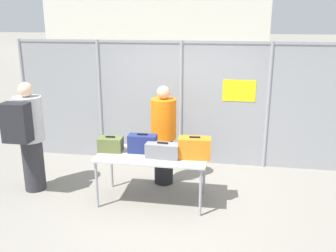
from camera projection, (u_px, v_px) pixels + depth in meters
name	position (u px, v px, depth m)	size (l,w,h in m)	color
ground_plane	(163.00, 207.00, 5.68)	(120.00, 120.00, 0.00)	gray
fence_section	(181.00, 101.00, 7.14)	(6.54, 0.07, 2.36)	gray
inspection_table	(152.00, 158.00, 5.69)	(1.67, 0.83, 0.76)	#B2B2AD
suitcase_olive	(111.00, 144.00, 5.80)	(0.38, 0.27, 0.24)	#566033
suitcase_navy	(143.00, 144.00, 5.74)	(0.44, 0.22, 0.30)	navy
suitcase_grey	(163.00, 151.00, 5.53)	(0.51, 0.24, 0.24)	slate
suitcase_orange	(195.00, 148.00, 5.50)	(0.49, 0.28, 0.33)	orange
traveler_hooded	(28.00, 133.00, 5.94)	(0.45, 0.69, 1.80)	#2D2D33
security_worker_near	(164.00, 134.00, 6.27)	(0.42, 0.42, 1.70)	black
utility_trailer	(210.00, 119.00, 9.09)	(4.21, 2.07, 0.65)	silver
distant_hangar	(167.00, 4.00, 32.35)	(16.68, 12.23, 7.64)	beige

